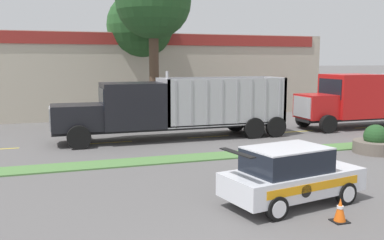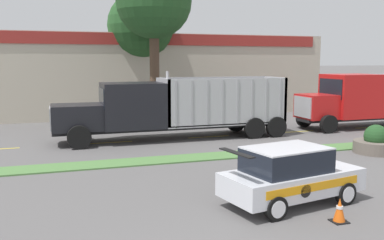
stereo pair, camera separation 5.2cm
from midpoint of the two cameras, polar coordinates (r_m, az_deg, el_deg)
grass_verge at (r=17.54m, az=-8.88°, el=-5.64°), size 120.00×1.34×0.06m
centre_line_4 at (r=22.06m, az=-11.17°, el=-2.98°), size 2.40×0.14×0.01m
centre_line_5 at (r=23.31m, az=2.12°, el=-2.24°), size 2.40×0.14×0.01m
centre_line_6 at (r=25.67m, az=13.50°, el=-1.52°), size 2.40×0.14×0.01m
centre_line_7 at (r=28.86m, az=22.67°, el=-0.89°), size 2.40×0.14×0.01m
dump_truck_lead at (r=22.22m, az=-5.26°, el=1.34°), size 12.23×2.75×3.60m
dump_truck_mid at (r=28.52m, az=21.84°, el=2.47°), size 10.97×2.81×3.35m
rally_car at (r=12.69m, az=12.90°, el=-7.13°), size 4.40×2.50×1.72m
stone_planter at (r=20.91m, az=23.18°, el=-2.82°), size 1.93×1.93×1.28m
traffic_cone at (r=11.82m, az=19.02°, el=-11.30°), size 0.40×0.40×0.63m
store_building_backdrop at (r=36.39m, az=-10.87°, el=6.08°), size 32.18×12.10×6.07m
tree_behind_left at (r=31.65m, az=-6.97°, el=13.17°), size 4.82×4.82×10.23m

